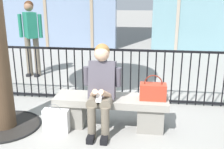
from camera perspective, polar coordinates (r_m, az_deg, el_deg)
The scene contains 7 objects.
ground_plane at distance 3.94m, azimuth -0.20°, elevation -10.92°, with size 60.00×60.00×0.00m, color gray.
stone_bench at distance 3.82m, azimuth -0.20°, elevation -7.32°, with size 1.60×0.44×0.45m.
seated_person_with_phone at distance 3.58m, azimuth -2.31°, elevation -2.50°, with size 0.52×0.66×1.21m.
handbag_on_bench at distance 3.67m, azimuth 8.79°, elevation -3.56°, with size 0.36×0.19×0.35m.
shopping_bag at distance 3.80m, azimuth -11.88°, elevation -9.56°, with size 0.35×0.14×0.43m.
bystander_at_railing at distance 6.35m, azimuth -17.03°, elevation 8.51°, with size 0.55×0.43×1.71m.
plaza_railing at distance 4.63m, azimuth 1.39°, elevation -0.17°, with size 7.52×0.04×0.95m.
Camera 1 is at (0.48, -3.46, 1.83)m, focal length 42.58 mm.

